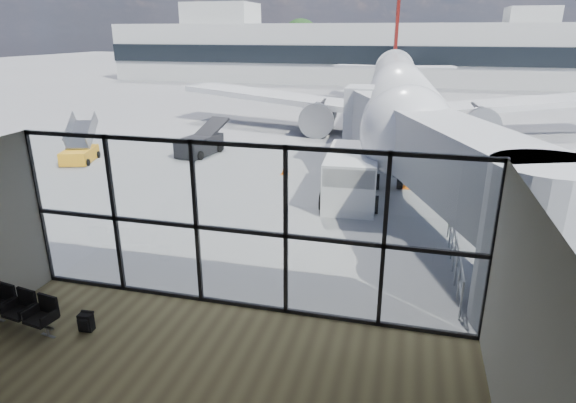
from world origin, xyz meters
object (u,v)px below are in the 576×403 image
at_px(backpack, 86,322).
at_px(mobile_stairs, 80,153).
at_px(service_van, 352,176).
at_px(belt_loader, 201,144).
at_px(airliner, 397,88).
at_px(seating_row, 23,307).

height_order(backpack, mobile_stairs, mobile_stairs).
height_order(service_van, belt_loader, service_van).
bearing_deg(mobile_stairs, belt_loader, 11.82).
distance_m(service_van, mobile_stairs, 15.98).
bearing_deg(airliner, backpack, -105.78).
bearing_deg(airliner, belt_loader, -138.61).
distance_m(service_van, belt_loader, 11.56).
distance_m(belt_loader, mobile_stairs, 6.77).
bearing_deg(mobile_stairs, airliner, 22.85).
relative_size(backpack, mobile_stairs, 0.16).
xyz_separation_m(backpack, belt_loader, (-4.75, 17.48, 0.39)).
height_order(seating_row, airliner, airliner).
bearing_deg(mobile_stairs, service_van, -27.35).
relative_size(backpack, belt_loader, 0.12).
bearing_deg(airliner, mobile_stairs, -143.43).
bearing_deg(belt_loader, service_van, -21.64).
relative_size(backpack, service_van, 0.10).
xyz_separation_m(airliner, belt_loader, (-10.91, -10.88, -2.40)).
bearing_deg(mobile_stairs, backpack, -70.34).
bearing_deg(seating_row, service_van, 69.04).
bearing_deg(belt_loader, backpack, -64.62).
xyz_separation_m(seating_row, belt_loader, (-3.13, 17.65, 0.11)).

